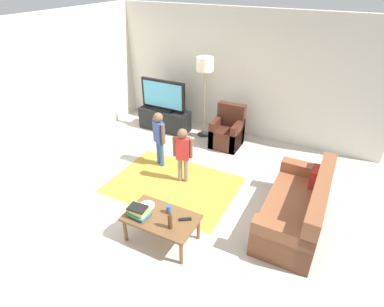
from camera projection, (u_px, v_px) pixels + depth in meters
ground at (175, 204)px, 5.15m from camera, size 7.80×7.80×0.00m
wall_back at (243, 75)px, 6.74m from camera, size 6.00×0.12×2.70m
wall_left at (30, 96)px, 5.64m from camera, size 0.12×6.00×2.70m
area_rug at (173, 185)px, 5.60m from camera, size 2.20×1.60×0.01m
tv_stand at (165, 120)px, 7.41m from camera, size 1.20×0.44×0.50m
tv at (163, 96)px, 7.08m from camera, size 1.10×0.28×0.71m
couch at (300, 210)px, 4.59m from camera, size 0.80×1.80×0.86m
armchair at (228, 132)px, 6.72m from camera, size 0.60×0.60×0.90m
floor_lamp at (205, 69)px, 6.48m from camera, size 0.36×0.36×1.78m
child_near_tv at (159, 134)px, 5.85m from camera, size 0.34×0.22×1.10m
child_center at (183, 151)px, 5.38m from camera, size 0.34×0.18×1.05m
coffee_table at (161, 219)px, 4.30m from camera, size 1.00×0.60×0.42m
book_stack at (139, 211)px, 4.25m from camera, size 0.30×0.25×0.16m
bottle at (170, 221)px, 4.03m from camera, size 0.06×0.06×0.29m
tv_remote at (185, 219)px, 4.22m from camera, size 0.17×0.14×0.02m
soda_can at (169, 209)px, 4.31m from camera, size 0.07×0.07×0.12m
plate at (147, 206)px, 4.46m from camera, size 0.22×0.22×0.02m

